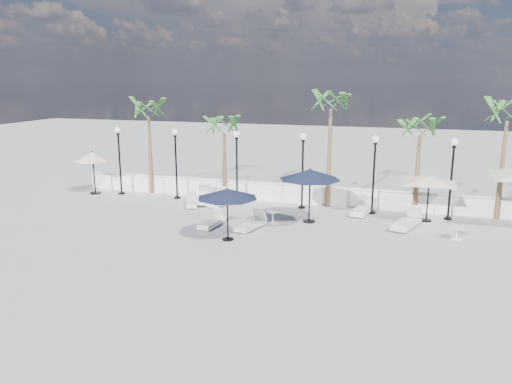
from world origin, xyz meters
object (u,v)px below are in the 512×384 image
(lounger_4, at_px, (212,222))
(parasol_cream_sq_b, at_px, (430,176))
(lounger_1, at_px, (204,198))
(lounger_3, at_px, (251,224))
(parasol_navy_left, at_px, (227,194))
(parasol_navy_mid, at_px, (310,175))
(parasol_cream_small, at_px, (93,157))
(lounger_5, at_px, (362,209))
(lounger_0, at_px, (191,202))
(lounger_2, at_px, (219,200))
(lounger_6, at_px, (406,222))

(lounger_4, relative_size, parasol_cream_sq_b, 0.39)
(lounger_1, height_order, lounger_3, lounger_1)
(lounger_1, bearing_deg, lounger_3, -62.82)
(parasol_cream_sq_b, bearing_deg, lounger_1, 179.10)
(parasol_navy_left, bearing_deg, parasol_navy_mid, 53.05)
(parasol_cream_sq_b, height_order, parasol_cream_small, parasol_cream_small)
(lounger_4, xyz_separation_m, lounger_5, (6.23, 4.11, 0.04))
(lounger_1, xyz_separation_m, lounger_5, (8.29, 0.12, -0.01))
(lounger_4, height_order, lounger_5, lounger_5)
(lounger_0, distance_m, lounger_2, 1.46)
(lounger_3, relative_size, parasol_navy_mid, 0.69)
(parasol_navy_left, height_order, parasol_cream_small, parasol_cream_small)
(lounger_5, relative_size, parasol_cream_sq_b, 0.47)
(lounger_2, height_order, parasol_navy_mid, parasol_navy_mid)
(lounger_5, xyz_separation_m, parasol_cream_small, (-15.07, -0.08, 1.85))
(lounger_3, height_order, lounger_5, lounger_5)
(lounger_5, height_order, lounger_6, lounger_6)
(lounger_1, bearing_deg, lounger_6, -27.11)
(lounger_0, relative_size, lounger_1, 0.77)
(lounger_0, distance_m, lounger_4, 3.90)
(lounger_5, bearing_deg, parasol_cream_sq_b, 4.38)
(lounger_4, distance_m, parasol_cream_sq_b, 10.13)
(lounger_2, bearing_deg, parasol_navy_left, -66.41)
(parasol_navy_left, relative_size, parasol_cream_small, 1.02)
(lounger_3, height_order, lounger_6, lounger_6)
(lounger_0, height_order, lounger_5, lounger_5)
(lounger_2, relative_size, lounger_4, 1.11)
(lounger_6, relative_size, parasol_cream_small, 0.92)
(lounger_6, xyz_separation_m, parasol_cream_sq_b, (0.87, 1.48, 1.87))
(lounger_6, distance_m, parasol_navy_mid, 4.74)
(lounger_4, bearing_deg, lounger_5, 39.58)
(lounger_0, bearing_deg, lounger_3, -58.46)
(lounger_6, relative_size, parasol_cream_sq_b, 0.49)
(lounger_6, relative_size, parasol_navy_left, 0.91)
(lounger_1, relative_size, parasol_navy_mid, 0.80)
(lounger_2, distance_m, lounger_4, 3.90)
(lounger_5, distance_m, lounger_6, 2.73)
(lounger_6, height_order, parasol_cream_sq_b, parasol_cream_sq_b)
(lounger_1, xyz_separation_m, parasol_navy_left, (3.40, -5.50, 1.68))
(lounger_2, relative_size, parasol_navy_mid, 0.71)
(parasol_cream_small, bearing_deg, lounger_3, -19.98)
(lounger_0, relative_size, lounger_2, 0.86)
(lounger_6, bearing_deg, parasol_navy_left, -132.72)
(parasol_navy_mid, bearing_deg, lounger_4, -152.98)
(lounger_2, height_order, lounger_5, lounger_5)
(parasol_navy_mid, relative_size, parasol_cream_small, 1.14)
(lounger_5, height_order, parasol_navy_left, parasol_navy_left)
(lounger_4, bearing_deg, lounger_1, 123.53)
(lounger_5, xyz_separation_m, parasol_navy_left, (-4.90, -5.62, 1.69))
(parasol_cream_sq_b, bearing_deg, lounger_2, -179.62)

